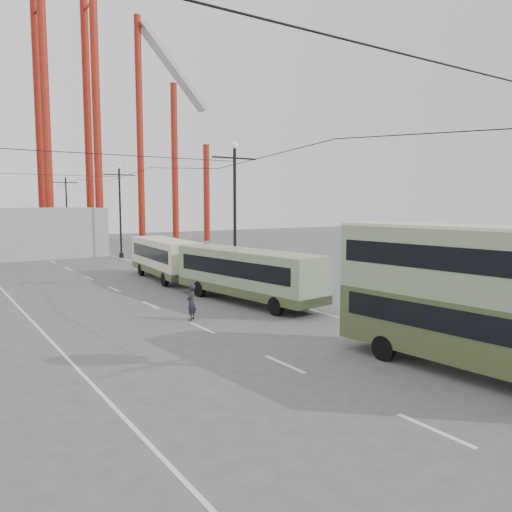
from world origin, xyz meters
TOP-DOWN VIEW (x-y plane):
  - ground at (0.00, 0.00)m, footprint 160.00×160.00m
  - road_markings at (-0.86, 19.70)m, footprint 12.52×120.00m
  - lamp_post_mid at (5.60, 18.00)m, footprint 3.20×0.44m
  - lamp_post_far at (5.60, 40.00)m, footprint 3.20×0.44m
  - lamp_post_distant at (5.60, 62.00)m, footprint 3.20×0.44m
  - double_decker_bus at (3.34, 0.01)m, footprint 2.98×9.03m
  - single_decker_green at (3.75, 13.71)m, footprint 3.61×10.48m
  - single_decker_cream at (3.43, 24.07)m, footprint 3.18×9.48m
  - pedestrian at (-0.70, 11.65)m, footprint 0.73×0.72m

SIDE VIEW (x-z plane):
  - ground at x=0.00m, z-range 0.00..0.00m
  - road_markings at x=-0.86m, z-range 0.00..0.01m
  - pedestrian at x=-0.70m, z-range 0.00..1.70m
  - single_decker_cream at x=3.43m, z-range 0.18..3.08m
  - single_decker_green at x=3.75m, z-range 0.19..3.09m
  - double_decker_bus at x=3.34m, z-range 0.29..5.05m
  - lamp_post_mid at x=5.60m, z-range 0.02..9.34m
  - lamp_post_far at x=5.60m, z-range 0.02..9.34m
  - lamp_post_distant at x=5.60m, z-range 0.02..9.34m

